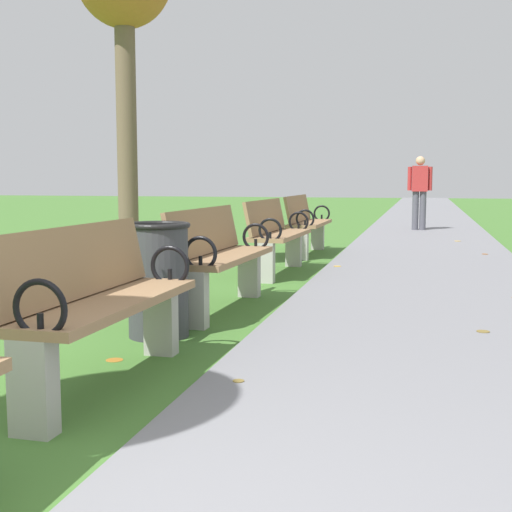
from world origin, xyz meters
name	(u,v)px	position (x,y,z in m)	size (l,w,h in m)	color
paved_walkway	(425,220)	(1.28, 18.00, 0.01)	(2.55, 44.00, 0.02)	slate
park_bench_2	(99,301)	(-0.50, 2.12, 0.49)	(0.50, 1.61, 0.90)	#93704C
park_bench_3	(219,256)	(-0.50, 4.40, 0.49)	(0.53, 1.62, 0.90)	#93704C
park_bench_4	(277,234)	(-0.50, 6.79, 0.49)	(0.52, 1.61, 0.90)	#93704C
park_bench_5	(307,223)	(-0.50, 8.98, 0.49)	(0.49, 1.60, 0.90)	#93704C
pedestrian_walking	(420,189)	(1.13, 14.25, 0.93)	(0.53, 0.23, 1.62)	#4C4C56
trash_bin	(158,279)	(-0.65, 3.35, 0.42)	(0.48, 0.48, 0.84)	#38383D
scattered_leaves	(256,306)	(-0.22, 4.62, 0.01)	(4.37, 13.19, 0.02)	#AD6B23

